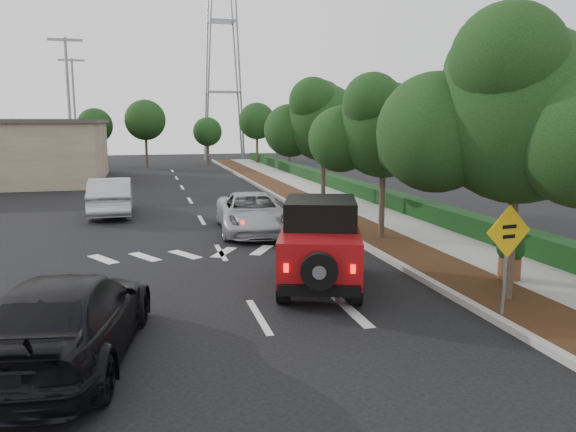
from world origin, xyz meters
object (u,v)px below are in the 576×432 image
object	(u,v)px
silver_suv_ahead	(252,213)
speed_hump_sign	(507,245)
black_suv_oncoming	(67,319)
red_jeep	(320,242)

from	to	relation	value
silver_suv_ahead	speed_hump_sign	bearing A→B (deg)	-69.22
silver_suv_ahead	black_suv_oncoming	world-z (taller)	black_suv_oncoming
silver_suv_ahead	black_suv_oncoming	bearing A→B (deg)	-112.57
red_jeep	black_suv_oncoming	bearing A→B (deg)	-130.78
red_jeep	silver_suv_ahead	distance (m)	7.10
silver_suv_ahead	black_suv_oncoming	size ratio (longest dim) A/B	0.98
silver_suv_ahead	speed_hump_sign	distance (m)	11.01
speed_hump_sign	black_suv_oncoming	bearing A→B (deg)	173.13
silver_suv_ahead	speed_hump_sign	size ratio (longest dim) A/B	2.25
black_suv_oncoming	speed_hump_sign	distance (m)	8.40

